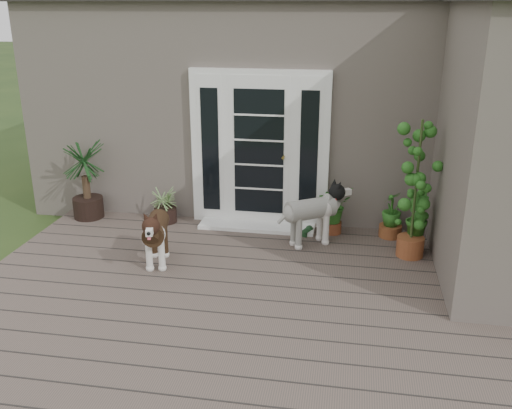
# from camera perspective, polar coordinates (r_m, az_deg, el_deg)

# --- Properties ---
(deck) EXTENTS (6.20, 4.60, 0.12)m
(deck) POSITION_cam_1_polar(r_m,az_deg,el_deg) (6.12, -1.26, -9.95)
(deck) COLOR #6B5B4C
(deck) RESTS_ON ground
(house_main) EXTENTS (7.40, 4.00, 3.10)m
(house_main) POSITION_cam_1_polar(r_m,az_deg,el_deg) (9.64, 3.59, 10.51)
(house_main) COLOR #665E54
(house_main) RESTS_ON ground
(door_unit) EXTENTS (1.90, 0.14, 2.15)m
(door_unit) POSITION_cam_1_polar(r_m,az_deg,el_deg) (7.75, 0.35, 5.59)
(door_unit) COLOR white
(door_unit) RESTS_ON deck
(door_step) EXTENTS (1.60, 0.40, 0.05)m
(door_step) POSITION_cam_1_polar(r_m,az_deg,el_deg) (7.89, 0.09, -2.18)
(door_step) COLOR white
(door_step) RESTS_ON deck
(brindle_dog) EXTENTS (0.51, 0.87, 0.68)m
(brindle_dog) POSITION_cam_1_polar(r_m,az_deg,el_deg) (6.81, -10.00, -3.31)
(brindle_dog) COLOR #3E2816
(brindle_dog) RESTS_ON deck
(white_dog) EXTENTS (0.92, 0.78, 0.71)m
(white_dog) POSITION_cam_1_polar(r_m,az_deg,el_deg) (7.26, 5.52, -1.44)
(white_dog) COLOR beige
(white_dog) RESTS_ON deck
(spider_plant) EXTENTS (0.55, 0.55, 0.56)m
(spider_plant) POSITION_cam_1_polar(r_m,az_deg,el_deg) (8.11, -9.17, 0.11)
(spider_plant) COLOR #88975D
(spider_plant) RESTS_ON deck
(yucca) EXTENTS (0.82, 0.82, 1.18)m
(yucca) POSITION_cam_1_polar(r_m,az_deg,el_deg) (8.45, -16.83, 2.54)
(yucca) COLOR black
(yucca) RESTS_ON deck
(herb_a) EXTENTS (0.65, 0.65, 0.59)m
(herb_a) POSITION_cam_1_polar(r_m,az_deg,el_deg) (7.69, 7.79, -0.78)
(herb_a) COLOR #175318
(herb_a) RESTS_ON deck
(herb_b) EXTENTS (0.46, 0.46, 0.55)m
(herb_b) POSITION_cam_1_polar(r_m,az_deg,el_deg) (7.35, 15.70, -2.55)
(herb_b) COLOR #18551E
(herb_b) RESTS_ON deck
(herb_c) EXTENTS (0.42, 0.42, 0.48)m
(herb_c) POSITION_cam_1_polar(r_m,az_deg,el_deg) (7.73, 13.47, -1.50)
(herb_c) COLOR #1D6621
(herb_c) RESTS_ON deck
(sapling) EXTENTS (0.54, 0.54, 1.77)m
(sapling) POSITION_cam_1_polar(r_m,az_deg,el_deg) (6.99, 15.83, 1.62)
(sapling) COLOR #275F1B
(sapling) RESTS_ON deck
(clog_left) EXTENTS (0.21, 0.29, 0.08)m
(clog_left) POSITION_cam_1_polar(r_m,az_deg,el_deg) (7.82, 4.02, -2.33)
(clog_left) COLOR #15351C
(clog_left) RESTS_ON deck
(clog_right) EXTENTS (0.21, 0.30, 0.08)m
(clog_right) POSITION_cam_1_polar(r_m,az_deg,el_deg) (7.70, 5.14, -2.72)
(clog_right) COLOR #143318
(clog_right) RESTS_ON deck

